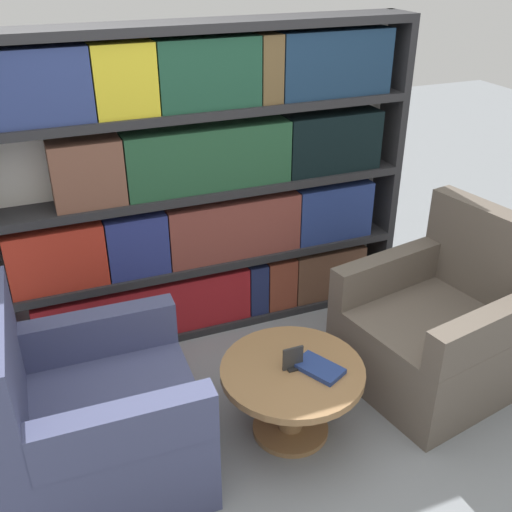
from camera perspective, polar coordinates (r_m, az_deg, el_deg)
ground_plane at (r=3.14m, az=4.36°, el=-19.78°), size 14.00×14.00×0.00m
bookshelf at (r=3.70m, az=-4.59°, el=6.26°), size 2.60×0.30×1.93m
armchair_left at (r=2.99m, az=-15.34°, el=-14.97°), size 0.91×0.86×1.00m
armchair_right at (r=3.63m, az=17.12°, el=-6.71°), size 1.04×0.99×1.00m
coffee_table at (r=3.13m, az=3.43°, el=-12.29°), size 0.73×0.73×0.42m
table_sign at (r=3.02m, az=3.52°, el=-9.84°), size 0.11×0.06×0.12m
stray_book at (r=3.05m, az=5.99°, el=-10.56°), size 0.23×0.28×0.03m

